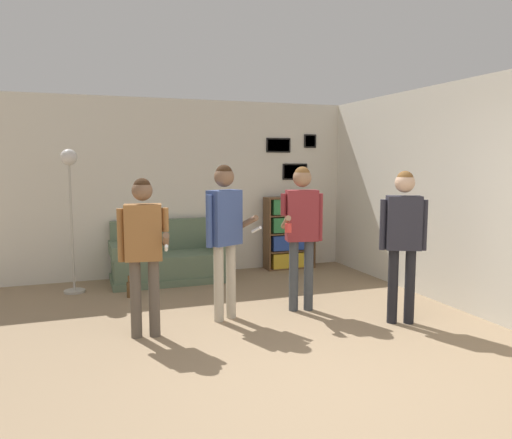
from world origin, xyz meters
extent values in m
plane|color=#937A5B|center=(0.00, 0.00, 0.00)|extent=(20.00, 20.00, 0.00)
cube|color=silver|center=(0.00, 4.42, 1.35)|extent=(7.24, 0.06, 2.70)
cube|color=black|center=(1.62, 4.37, 1.58)|extent=(0.44, 0.02, 0.27)
cube|color=beige|center=(1.62, 4.37, 1.58)|extent=(0.40, 0.01, 0.22)
cube|color=black|center=(1.32, 4.37, 2.02)|extent=(0.42, 0.02, 0.24)
cube|color=gray|center=(1.32, 4.37, 2.02)|extent=(0.38, 0.01, 0.19)
cube|color=black|center=(1.89, 4.37, 2.09)|extent=(0.21, 0.02, 0.22)
cube|color=#B2B2BC|center=(1.89, 4.37, 2.09)|extent=(0.17, 0.01, 0.18)
cube|color=silver|center=(2.45, 2.19, 1.35)|extent=(0.06, 6.79, 2.70)
cube|color=#5B7056|center=(-0.59, 3.95, 0.05)|extent=(1.63, 0.80, 0.10)
cube|color=#5B7056|center=(-0.59, 3.95, 0.26)|extent=(1.57, 0.74, 0.32)
cube|color=#5B7056|center=(-0.59, 4.28, 0.65)|extent=(1.57, 0.14, 0.46)
cube|color=#5B7056|center=(-1.35, 3.95, 0.51)|extent=(0.12, 0.74, 0.18)
cube|color=#5B7056|center=(0.16, 3.95, 0.51)|extent=(0.12, 0.74, 0.18)
cube|color=brown|center=(1.05, 4.20, 0.59)|extent=(0.02, 0.30, 1.18)
cube|color=brown|center=(1.85, 4.20, 0.59)|extent=(0.02, 0.30, 1.18)
cube|color=brown|center=(1.45, 4.34, 0.59)|extent=(0.82, 0.01, 1.18)
cube|color=brown|center=(1.45, 4.20, 0.01)|extent=(0.77, 0.30, 0.02)
cube|color=brown|center=(1.45, 4.20, 1.17)|extent=(0.77, 0.30, 0.02)
cube|color=brown|center=(1.45, 4.20, 0.29)|extent=(0.77, 0.30, 0.02)
cube|color=brown|center=(1.45, 4.20, 0.59)|extent=(0.77, 0.30, 0.02)
cube|color=brown|center=(1.45, 4.20, 0.88)|extent=(0.77, 0.30, 0.02)
cube|color=gold|center=(1.45, 4.19, 0.14)|extent=(0.66, 0.26, 0.24)
cube|color=#2847A3|center=(1.45, 4.19, 0.44)|extent=(0.66, 0.26, 0.24)
cube|color=#338447|center=(1.45, 4.19, 0.73)|extent=(0.66, 0.26, 0.24)
cube|color=#338447|center=(1.45, 4.19, 1.03)|extent=(0.66, 0.26, 0.24)
cylinder|color=#ADA89E|center=(-1.90, 3.76, 0.01)|extent=(0.28, 0.28, 0.03)
cylinder|color=#ADA89E|center=(-1.90, 3.76, 0.87)|extent=(0.03, 0.03, 1.69)
sphere|color=silver|center=(-1.90, 3.76, 1.81)|extent=(0.21, 0.21, 0.21)
cylinder|color=brown|center=(-1.30, 1.71, 0.39)|extent=(0.11, 0.11, 0.79)
cylinder|color=brown|center=(-1.13, 1.69, 0.39)|extent=(0.11, 0.11, 0.79)
cube|color=#936033|center=(-1.22, 1.70, 1.06)|extent=(0.38, 0.25, 0.56)
sphere|color=brown|center=(-1.22, 1.70, 1.48)|extent=(0.20, 0.20, 0.20)
sphere|color=#382314|center=(-1.22, 1.70, 1.51)|extent=(0.17, 0.17, 0.17)
cylinder|color=#936033|center=(-1.00, 1.67, 1.18)|extent=(0.07, 0.07, 0.24)
cylinder|color=brown|center=(-1.02, 1.54, 1.01)|extent=(0.10, 0.29, 0.18)
cylinder|color=white|center=(-1.04, 1.41, 0.94)|extent=(0.05, 0.14, 0.09)
cylinder|color=#936033|center=(-1.43, 1.73, 1.04)|extent=(0.07, 0.07, 0.52)
cylinder|color=#B7AD99|center=(-0.39, 1.92, 0.42)|extent=(0.11, 0.11, 0.85)
cylinder|color=#B7AD99|center=(-0.23, 2.00, 0.42)|extent=(0.11, 0.11, 0.85)
cube|color=#384C84|center=(-0.31, 1.96, 1.15)|extent=(0.41, 0.33, 0.60)
sphere|color=brown|center=(-0.31, 1.96, 1.59)|extent=(0.22, 0.22, 0.22)
sphere|color=#382314|center=(-0.31, 1.96, 1.63)|extent=(0.19, 0.19, 0.19)
cylinder|color=#384C84|center=(-0.11, 2.05, 1.28)|extent=(0.07, 0.07, 0.25)
cylinder|color=brown|center=(-0.05, 1.93, 1.09)|extent=(0.19, 0.31, 0.19)
cylinder|color=white|center=(0.01, 1.80, 1.02)|extent=(0.09, 0.14, 0.09)
cylinder|color=#384C84|center=(-0.50, 1.87, 1.12)|extent=(0.07, 0.07, 0.56)
cylinder|color=#3D4247|center=(0.55, 2.01, 0.42)|extent=(0.11, 0.11, 0.84)
cylinder|color=#3D4247|center=(0.72, 1.97, 0.42)|extent=(0.11, 0.11, 0.84)
cube|color=maroon|center=(0.64, 1.99, 1.13)|extent=(0.39, 0.27, 0.59)
sphere|color=#997051|center=(0.64, 1.99, 1.57)|extent=(0.22, 0.22, 0.22)
sphere|color=brown|center=(0.64, 1.99, 1.61)|extent=(0.18, 0.18, 0.18)
cylinder|color=maroon|center=(0.85, 1.94, 1.11)|extent=(0.07, 0.07, 0.56)
cylinder|color=maroon|center=(0.43, 2.03, 1.26)|extent=(0.07, 0.07, 0.25)
cylinder|color=#997051|center=(0.40, 1.90, 1.07)|extent=(0.13, 0.31, 0.19)
cylinder|color=red|center=(0.37, 1.76, 1.03)|extent=(0.08, 0.08, 0.10)
cylinder|color=black|center=(1.38, 1.23, 0.41)|extent=(0.11, 0.11, 0.82)
cylinder|color=black|center=(1.54, 1.15, 0.41)|extent=(0.11, 0.11, 0.82)
cube|color=#282833|center=(1.46, 1.19, 1.10)|extent=(0.41, 0.33, 0.58)
sphere|color=#D1A889|center=(1.46, 1.19, 1.53)|extent=(0.21, 0.21, 0.21)
sphere|color=brown|center=(1.46, 1.19, 1.57)|extent=(0.18, 0.18, 0.18)
cylinder|color=#282833|center=(1.66, 1.10, 1.08)|extent=(0.07, 0.07, 0.54)
cylinder|color=#282833|center=(1.27, 1.28, 1.08)|extent=(0.07, 0.07, 0.54)
cylinder|color=brown|center=(-1.23, 3.25, 0.10)|extent=(0.07, 0.07, 0.20)
cylinder|color=brown|center=(-1.23, 3.25, 0.25)|extent=(0.03, 0.03, 0.09)
cylinder|color=white|center=(1.60, 4.20, 1.23)|extent=(0.08, 0.08, 0.10)
camera|label=1|loc=(-1.82, -3.25, 1.76)|focal=35.00mm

